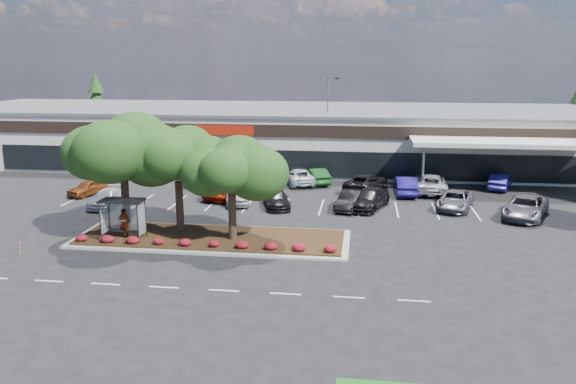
# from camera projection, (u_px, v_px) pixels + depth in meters

# --- Properties ---
(ground) EXTENTS (160.00, 160.00, 0.00)m
(ground) POSITION_uv_depth(u_px,v_px,m) (227.00, 263.00, 32.77)
(ground) COLOR black
(ground) RESTS_ON ground
(retail_store) EXTENTS (80.40, 25.20, 6.25)m
(retail_store) POSITION_uv_depth(u_px,v_px,m) (297.00, 135.00, 64.76)
(retail_store) COLOR beige
(retail_store) RESTS_ON ground
(landscape_island) EXTENTS (18.00, 6.00, 0.26)m
(landscape_island) POSITION_uv_depth(u_px,v_px,m) (212.00, 238.00, 36.86)
(landscape_island) COLOR #A0A09B
(landscape_island) RESTS_ON ground
(lane_markings) EXTENTS (33.12, 20.06, 0.01)m
(lane_markings) POSITION_uv_depth(u_px,v_px,m) (258.00, 215.00, 42.85)
(lane_markings) COLOR silver
(lane_markings) RESTS_ON ground
(shrub_row) EXTENTS (17.00, 0.80, 0.50)m
(shrub_row) POSITION_uv_depth(u_px,v_px,m) (203.00, 243.00, 34.75)
(shrub_row) COLOR maroon
(shrub_row) RESTS_ON landscape_island
(bus_shelter) EXTENTS (2.75, 1.55, 2.59)m
(bus_shelter) POSITION_uv_depth(u_px,v_px,m) (123.00, 207.00, 36.06)
(bus_shelter) COLOR black
(bus_shelter) RESTS_ON landscape_island
(island_tree_west) EXTENTS (7.20, 7.20, 7.89)m
(island_tree_west) POSITION_uv_depth(u_px,v_px,m) (124.00, 174.00, 37.19)
(island_tree_west) COLOR #153A11
(island_tree_west) RESTS_ON landscape_island
(island_tree_mid) EXTENTS (6.60, 6.60, 7.32)m
(island_tree_mid) POSITION_uv_depth(u_px,v_px,m) (178.00, 177.00, 37.48)
(island_tree_mid) COLOR #153A11
(island_tree_mid) RESTS_ON landscape_island
(island_tree_east) EXTENTS (5.80, 5.80, 6.50)m
(island_tree_east) POSITION_uv_depth(u_px,v_px,m) (232.00, 190.00, 35.61)
(island_tree_east) COLOR #153A11
(island_tree_east) RESTS_ON landscape_island
(conifer_north_west) EXTENTS (4.40, 4.40, 10.00)m
(conifer_north_west) POSITION_uv_depth(u_px,v_px,m) (97.00, 107.00, 79.89)
(conifer_north_west) COLOR #153A11
(conifer_north_west) RESTS_ON ground
(conifer_north_east) EXTENTS (3.96, 3.96, 9.00)m
(conifer_north_east) POSITION_uv_depth(u_px,v_px,m) (576.00, 118.00, 69.82)
(conifer_north_east) COLOR #153A11
(conifer_north_east) RESTS_ON ground
(person_waiting) EXTENTS (0.75, 0.54, 1.92)m
(person_waiting) POSITION_uv_depth(u_px,v_px,m) (124.00, 223.00, 36.48)
(person_waiting) COLOR #594C47
(person_waiting) RESTS_ON landscape_island
(light_pole) EXTENTS (1.38, 0.87, 9.96)m
(light_pole) POSITION_uv_depth(u_px,v_px,m) (328.00, 131.00, 58.30)
(light_pole) COLOR #A0A09B
(light_pole) RESTS_ON ground
(survey_stake) EXTENTS (0.08, 0.14, 1.09)m
(survey_stake) POSITION_uv_depth(u_px,v_px,m) (20.00, 248.00, 33.24)
(survey_stake) COLOR #9D8652
(survey_stake) RESTS_ON ground
(car_0) EXTENTS (2.96, 4.22, 1.33)m
(car_0) POSITION_uv_depth(u_px,v_px,m) (89.00, 188.00, 49.13)
(car_0) COLOR brown
(car_0) RESTS_ON ground
(car_1) EXTENTS (1.92, 4.66, 1.35)m
(car_1) POSITION_uv_depth(u_px,v_px,m) (107.00, 198.00, 45.43)
(car_1) COLOR silver
(car_1) RESTS_ON ground
(car_2) EXTENTS (4.99, 6.68, 1.69)m
(car_2) POSITION_uv_depth(u_px,v_px,m) (231.00, 188.00, 48.27)
(car_2) COLOR #8F1502
(car_2) RESTS_ON ground
(car_3) EXTENTS (3.19, 4.96, 1.57)m
(car_3) POSITION_uv_depth(u_px,v_px,m) (236.00, 194.00, 46.22)
(car_3) COLOR #9BA1A6
(car_3) RESTS_ON ground
(car_4) EXTENTS (3.07, 5.01, 1.36)m
(car_4) POSITION_uv_depth(u_px,v_px,m) (276.00, 199.00, 45.16)
(car_4) COLOR black
(car_4) RESTS_ON ground
(car_5) EXTENTS (2.49, 4.62, 1.44)m
(car_5) POSITION_uv_depth(u_px,v_px,m) (350.00, 200.00, 44.42)
(car_5) COLOR black
(car_5) RESTS_ON ground
(car_6) EXTENTS (3.91, 5.75, 1.55)m
(car_6) POSITION_uv_depth(u_px,v_px,m) (369.00, 199.00, 44.70)
(car_6) COLOR black
(car_6) RESTS_ON ground
(car_7) EXTENTS (3.84, 5.65, 1.44)m
(car_7) POSITION_uv_depth(u_px,v_px,m) (455.00, 200.00, 44.49)
(car_7) COLOR #5E5C64
(car_7) RESTS_ON ground
(car_8) EXTENTS (4.81, 6.39, 1.61)m
(car_8) POSITION_uv_depth(u_px,v_px,m) (525.00, 207.00, 41.98)
(car_8) COLOR #5E5C64
(car_8) RESTS_ON ground
(car_11) EXTENTS (3.04, 4.93, 1.57)m
(car_11) POSITION_uv_depth(u_px,v_px,m) (202.00, 176.00, 53.27)
(car_11) COLOR #140D57
(car_11) RESTS_ON ground
(car_12) EXTENTS (3.94, 5.79, 1.47)m
(car_12) POSITION_uv_depth(u_px,v_px,m) (299.00, 176.00, 53.51)
(car_12) COLOR silver
(car_12) RESTS_ON ground
(car_13) EXTENTS (3.39, 4.93, 1.54)m
(car_13) POSITION_uv_depth(u_px,v_px,m) (315.00, 176.00, 53.67)
(car_13) COLOR #174B1B
(car_13) RESTS_ON ground
(car_14) EXTENTS (4.44, 6.34, 1.61)m
(car_14) POSITION_uv_depth(u_px,v_px,m) (366.00, 183.00, 50.52)
(car_14) COLOR black
(car_14) RESTS_ON ground
(car_15) EXTENTS (1.87, 4.99, 1.63)m
(car_15) POSITION_uv_depth(u_px,v_px,m) (405.00, 185.00, 49.36)
(car_15) COLOR navy
(car_15) RESTS_ON ground
(car_16) EXTENTS (3.12, 6.10, 1.65)m
(car_16) POSITION_uv_depth(u_px,v_px,m) (430.00, 183.00, 50.07)
(car_16) COLOR #BABABA
(car_16) RESTS_ON ground
(car_17) EXTENTS (3.03, 4.70, 1.46)m
(car_17) POSITION_uv_depth(u_px,v_px,m) (500.00, 181.00, 51.37)
(car_17) COLOR navy
(car_17) RESTS_ON ground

